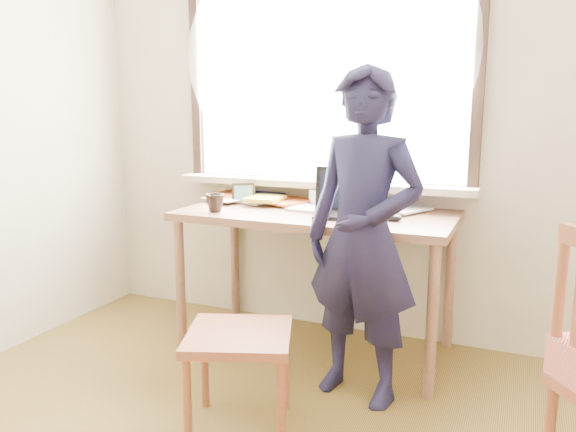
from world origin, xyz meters
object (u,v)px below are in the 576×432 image
at_px(laptop, 349,204).
at_px(mug_dark, 215,203).
at_px(work_chair, 239,347).
at_px(person, 363,237).
at_px(desk, 317,226).
at_px(mug_white, 319,198).

bearing_deg(laptop, mug_dark, -164.22).
distance_m(laptop, work_chair, 1.04).
distance_m(laptop, person, 0.45).
relative_size(laptop, mug_dark, 4.09).
relative_size(desk, person, 0.96).
xyz_separation_m(laptop, mug_white, (-0.25, 0.21, -0.01)).
relative_size(mug_white, person, 0.08).
bearing_deg(laptop, desk, 171.35).
bearing_deg(mug_dark, work_chair, -53.50).
bearing_deg(desk, mug_white, 106.91).
bearing_deg(person, mug_white, 138.05).
distance_m(work_chair, person, 0.75).
relative_size(desk, laptop, 3.48).
distance_m(laptop, mug_dark, 0.74).
relative_size(desk, work_chair, 2.74).
distance_m(laptop, mug_white, 0.33).
bearing_deg(person, laptop, 128.27).
height_order(mug_white, work_chair, mug_white).
height_order(laptop, work_chair, laptop).
relative_size(laptop, mug_white, 3.59).
relative_size(work_chair, person, 0.35).
relative_size(desk, mug_white, 12.51).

